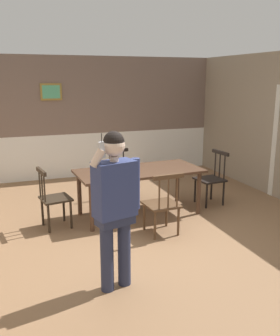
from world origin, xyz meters
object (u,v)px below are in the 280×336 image
object	(u,v)px
person_figure	(115,200)
dining_table	(139,175)
chair_by_doorway	(53,198)
chair_at_table_head	(162,204)
chair_opposite_corner	(211,178)
chair_near_window	(121,175)

from	to	relation	value
person_figure	dining_table	bearing A→B (deg)	-130.43
chair_by_doorway	chair_at_table_head	world-z (taller)	chair_at_table_head
chair_by_doorway	chair_at_table_head	xyz separation A→B (m)	(1.44, -0.78, -0.00)
dining_table	person_figure	distance (m)	2.23
chair_at_table_head	chair_opposite_corner	xyz separation A→B (m)	(1.36, 0.93, 0.01)
chair_opposite_corner	dining_table	bearing A→B (deg)	87.99
chair_by_doorway	chair_opposite_corner	xyz separation A→B (m)	(2.80, 0.15, 0.01)
chair_near_window	chair_at_table_head	size ratio (longest dim) A/B	0.99
chair_by_doorway	person_figure	distance (m)	2.02
chair_near_window	chair_opposite_corner	xyz separation A→B (m)	(1.45, -0.78, 0.01)
chair_opposite_corner	chair_near_window	bearing A→B (deg)	56.70
chair_by_doorway	chair_at_table_head	bearing A→B (deg)	52.01
dining_table	person_figure	bearing A→B (deg)	-116.33
dining_table	chair_opposite_corner	bearing A→B (deg)	3.01
dining_table	chair_at_table_head	world-z (taller)	chair_at_table_head
person_figure	chair_at_table_head	bearing A→B (deg)	-146.42
chair_near_window	dining_table	bearing A→B (deg)	83.67
dining_table	chair_opposite_corner	size ratio (longest dim) A/B	2.17
chair_near_window	chair_by_doorway	xyz separation A→B (m)	(-1.35, -0.93, -0.00)
chair_at_table_head	chair_near_window	bearing A→B (deg)	89.83
dining_table	chair_opposite_corner	xyz separation A→B (m)	(1.40, 0.07, -0.21)
chair_at_table_head	chair_opposite_corner	distance (m)	1.64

